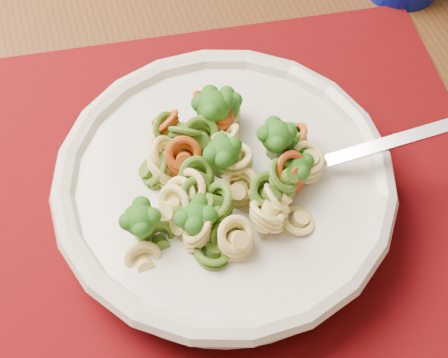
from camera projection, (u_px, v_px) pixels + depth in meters
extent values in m
cube|color=#4F2D16|center=(212.00, 155.00, 0.58)|extent=(1.68, 1.23, 0.04)
cube|color=#500703|center=(207.00, 191.00, 0.54)|extent=(0.51, 0.40, 0.00)
cylinder|color=beige|center=(224.00, 201.00, 0.52)|extent=(0.12, 0.12, 0.01)
cylinder|color=beige|center=(224.00, 189.00, 0.51)|extent=(0.25, 0.25, 0.03)
torus|color=beige|center=(224.00, 178.00, 0.49)|extent=(0.27, 0.27, 0.02)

